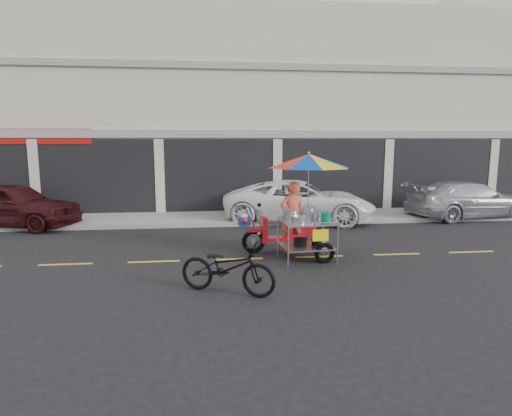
{
  "coord_description": "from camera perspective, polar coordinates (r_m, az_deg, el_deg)",
  "views": [
    {
      "loc": [
        -2.69,
        -9.98,
        2.8
      ],
      "look_at": [
        -1.5,
        0.6,
        1.15
      ],
      "focal_mm": 30.0,
      "sensor_mm": 36.0,
      "label": 1
    }
  ],
  "objects": [
    {
      "name": "near_bicycle",
      "position": [
        8.01,
        -3.85,
        -7.92
      ],
      "size": [
        1.99,
        1.44,
        0.99
      ],
      "primitive_type": "imported",
      "rotation": [
        0.0,
        0.0,
        1.11
      ],
      "color": "black",
      "rests_on": "ground"
    },
    {
      "name": "sidewalk",
      "position": [
        15.95,
        3.38,
        -1.05
      ],
      "size": [
        45.0,
        3.0,
        0.15
      ],
      "primitive_type": "cube",
      "color": "gray",
      "rests_on": "ground"
    },
    {
      "name": "silver_pickup",
      "position": [
        17.63,
        26.46,
        0.98
      ],
      "size": [
        4.9,
        2.5,
        1.36
      ],
      "primitive_type": "imported",
      "rotation": [
        0.0,
        0.0,
        1.7
      ],
      "color": "#B5B6BC",
      "rests_on": "ground"
    },
    {
      "name": "white_pickup",
      "position": [
        15.16,
        5.81,
        0.91
      ],
      "size": [
        5.68,
        3.59,
        1.46
      ],
      "primitive_type": "imported",
      "rotation": [
        0.0,
        0.0,
        1.33
      ],
      "color": "white",
      "rests_on": "ground"
    },
    {
      "name": "food_vendor_rig",
      "position": [
        10.45,
        6.08,
        2.28
      ],
      "size": [
        2.69,
        2.14,
        2.58
      ],
      "rotation": [
        0.0,
        0.0,
        0.09
      ],
      "color": "black",
      "rests_on": "ground"
    },
    {
      "name": "shophouse_block",
      "position": [
        21.35,
        8.75,
        12.56
      ],
      "size": [
        36.0,
        8.11,
        10.4
      ],
      "color": "beige",
      "rests_on": "ground"
    },
    {
      "name": "ground",
      "position": [
        10.71,
        8.41,
        -6.44
      ],
      "size": [
        90.0,
        90.0,
        0.0
      ],
      "primitive_type": "plane",
      "color": "black"
    },
    {
      "name": "centerline",
      "position": [
        10.71,
        8.41,
        -6.42
      ],
      "size": [
        42.0,
        0.1,
        0.01
      ],
      "primitive_type": "cube",
      "color": "gold",
      "rests_on": "ground"
    },
    {
      "name": "maroon_sedan",
      "position": [
        16.16,
        -29.84,
        0.36
      ],
      "size": [
        4.73,
        2.88,
        1.51
      ],
      "primitive_type": "imported",
      "rotation": [
        0.0,
        0.0,
        1.3
      ],
      "color": "black",
      "rests_on": "ground"
    }
  ]
}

